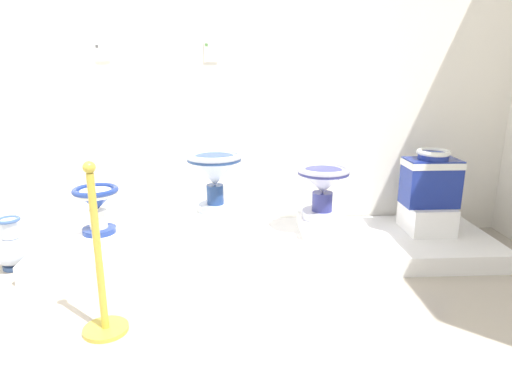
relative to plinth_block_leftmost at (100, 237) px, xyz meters
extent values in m
cube|color=#B2A899|center=(1.27, -1.33, -0.19)|extent=(6.10, 5.27, 0.02)
cube|color=white|center=(1.27, 0.54, 1.34)|extent=(4.30, 0.06, 3.03)
cube|color=white|center=(1.27, 0.03, -0.11)|extent=(3.42, 0.91, 0.14)
cube|color=white|center=(0.00, 0.00, 0.00)|extent=(0.38, 0.38, 0.07)
cylinder|color=navy|center=(0.00, 0.00, 0.06)|extent=(0.24, 0.24, 0.04)
cylinder|color=white|center=(0.00, 0.00, 0.15)|extent=(0.13, 0.13, 0.14)
cone|color=navy|center=(0.00, 0.00, 0.29)|extent=(0.31, 0.31, 0.15)
cylinder|color=white|center=(0.00, 0.00, 0.34)|extent=(0.31, 0.31, 0.03)
torus|color=navy|center=(0.00, 0.00, 0.36)|extent=(0.33, 0.33, 0.04)
cylinder|color=white|center=(0.00, 0.00, 0.36)|extent=(0.22, 0.22, 0.01)
cube|color=white|center=(0.86, -0.03, 0.08)|extent=(0.28, 0.28, 0.24)
cylinder|color=silver|center=(0.86, -0.03, 0.23)|extent=(0.24, 0.24, 0.06)
cylinder|color=navy|center=(0.86, -0.03, 0.33)|extent=(0.12, 0.12, 0.14)
cone|color=silver|center=(0.86, -0.03, 0.51)|extent=(0.39, 0.39, 0.21)
cylinder|color=navy|center=(0.86, -0.03, 0.59)|extent=(0.38, 0.38, 0.03)
torus|color=silver|center=(0.86, -0.03, 0.61)|extent=(0.40, 0.40, 0.04)
cylinder|color=navy|center=(0.86, -0.03, 0.61)|extent=(0.27, 0.27, 0.01)
cube|color=white|center=(1.68, 0.12, 0.02)|extent=(0.33, 0.37, 0.12)
cylinder|color=silver|center=(1.68, 0.12, 0.11)|extent=(0.30, 0.30, 0.06)
cylinder|color=navy|center=(1.68, 0.12, 0.22)|extent=(0.16, 0.16, 0.15)
cone|color=silver|center=(1.68, 0.12, 0.38)|extent=(0.40, 0.40, 0.18)
cylinder|color=navy|center=(1.68, 0.12, 0.45)|extent=(0.39, 0.39, 0.03)
torus|color=silver|center=(1.68, 0.12, 0.47)|extent=(0.41, 0.41, 0.04)
cylinder|color=navy|center=(1.68, 0.12, 0.47)|extent=(0.28, 0.28, 0.01)
cube|color=white|center=(2.52, 0.11, 0.07)|extent=(0.34, 0.38, 0.21)
cube|color=navy|center=(2.52, 0.11, 0.36)|extent=(0.40, 0.25, 0.37)
cube|color=white|center=(2.52, 0.11, 0.51)|extent=(0.41, 0.26, 0.05)
cylinder|color=navy|center=(2.52, 0.11, 0.57)|extent=(0.23, 0.23, 0.05)
torus|color=white|center=(2.52, 0.11, 0.60)|extent=(0.25, 0.25, 0.04)
cube|color=white|center=(0.00, 0.50, 1.33)|extent=(0.11, 0.01, 0.14)
cube|color=slate|center=(-0.03, 0.50, 1.37)|extent=(0.02, 0.01, 0.02)
cube|color=white|center=(0.84, 0.50, 1.34)|extent=(0.10, 0.01, 0.16)
cube|color=#5B9E4C|center=(0.80, 0.50, 1.39)|extent=(0.02, 0.01, 0.02)
cylinder|color=#35528C|center=(-0.58, -0.12, -0.16)|extent=(0.16, 0.16, 0.03)
ellipsoid|color=silver|center=(-0.58, -0.12, -0.04)|extent=(0.29, 0.29, 0.20)
cylinder|color=silver|center=(-0.58, -0.12, 0.12)|extent=(0.12, 0.12, 0.13)
torus|color=#35528C|center=(-0.58, -0.12, 0.19)|extent=(0.16, 0.16, 0.02)
cylinder|color=gold|center=(0.28, -0.97, -0.16)|extent=(0.24, 0.24, 0.02)
cylinder|color=gold|center=(0.28, -0.97, 0.28)|extent=(0.04, 0.04, 0.87)
sphere|color=gold|center=(0.28, -0.97, 0.74)|extent=(0.06, 0.06, 0.06)
camera|label=1|loc=(0.99, -3.17, 1.22)|focal=31.40mm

